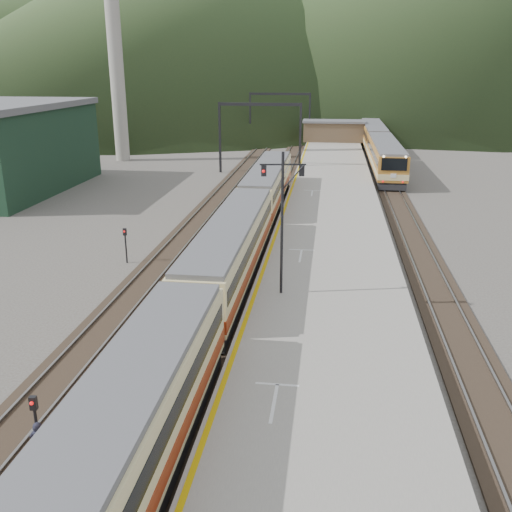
# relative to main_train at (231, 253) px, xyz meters

# --- Properties ---
(track_main) EXTENTS (2.60, 200.00, 0.23)m
(track_main) POSITION_rel_main_train_xyz_m (0.00, 20.59, -1.79)
(track_main) COLOR black
(track_main) RESTS_ON ground
(track_far) EXTENTS (2.60, 200.00, 0.23)m
(track_far) POSITION_rel_main_train_xyz_m (-5.00, 20.59, -1.79)
(track_far) COLOR black
(track_far) RESTS_ON ground
(track_second) EXTENTS (2.60, 200.00, 0.23)m
(track_second) POSITION_rel_main_train_xyz_m (11.50, 20.59, -1.79)
(track_second) COLOR black
(track_second) RESTS_ON ground
(platform) EXTENTS (8.00, 100.00, 1.00)m
(platform) POSITION_rel_main_train_xyz_m (5.60, 18.59, -1.36)
(platform) COLOR gray
(platform) RESTS_ON ground
(gantry_near) EXTENTS (9.55, 0.25, 8.00)m
(gantry_near) POSITION_rel_main_train_xyz_m (-2.85, 35.59, 3.73)
(gantry_near) COLOR black
(gantry_near) RESTS_ON ground
(gantry_far) EXTENTS (9.55, 0.25, 8.00)m
(gantry_far) POSITION_rel_main_train_xyz_m (-2.85, 60.59, 3.73)
(gantry_far) COLOR black
(gantry_far) RESTS_ON ground
(smokestack) EXTENTS (1.80, 1.80, 30.00)m
(smokestack) POSITION_rel_main_train_xyz_m (-22.00, 42.59, 13.14)
(smokestack) COLOR #9E998E
(smokestack) RESTS_ON ground
(station_shed) EXTENTS (9.40, 4.40, 3.10)m
(station_shed) POSITION_rel_main_train_xyz_m (5.60, 58.59, 0.71)
(station_shed) COLOR brown
(station_shed) RESTS_ON platform
(hill_a) EXTENTS (180.00, 180.00, 60.00)m
(hill_a) POSITION_rel_main_train_xyz_m (-40.00, 170.59, 28.14)
(hill_a) COLOR #374E2A
(hill_a) RESTS_ON ground
(hill_d) EXTENTS (200.00, 200.00, 55.00)m
(hill_d) POSITION_rel_main_train_xyz_m (-120.00, 220.59, 25.64)
(hill_d) COLOR #374E2A
(hill_d) RESTS_ON ground
(main_train) EXTENTS (2.67, 54.83, 3.26)m
(main_train) POSITION_rel_main_train_xyz_m (0.00, 0.00, 0.00)
(main_train) COLOR beige
(main_train) RESTS_ON track_main
(second_train) EXTENTS (3.00, 40.83, 3.66)m
(second_train) POSITION_rel_main_train_xyz_m (11.50, 46.79, 0.20)
(second_train) COLOR #B07127
(second_train) RESTS_ON track_second
(signal_mast) EXTENTS (2.19, 0.47, 7.12)m
(signal_mast) POSITION_rel_main_train_xyz_m (3.14, -3.43, 3.48)
(signal_mast) COLOR black
(signal_mast) RESTS_ON platform
(short_signal_a) EXTENTS (0.24, 0.18, 2.27)m
(short_signal_a) POSITION_rel_main_train_xyz_m (-3.43, -15.99, -0.39)
(short_signal_a) COLOR black
(short_signal_a) RESTS_ON ground
(short_signal_b) EXTENTS (0.25, 0.20, 2.27)m
(short_signal_b) POSITION_rel_main_train_xyz_m (-2.35, 10.75, -0.39)
(short_signal_b) COLOR black
(short_signal_b) RESTS_ON ground
(short_signal_c) EXTENTS (0.24, 0.19, 2.27)m
(short_signal_c) POSITION_rel_main_train_xyz_m (-7.26, 2.76, -0.39)
(short_signal_c) COLOR black
(short_signal_c) RESTS_ON ground
(worker) EXTENTS (0.59, 0.42, 1.55)m
(worker) POSITION_rel_main_train_xyz_m (-3.26, -16.26, -1.08)
(worker) COLOR black
(worker) RESTS_ON ground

